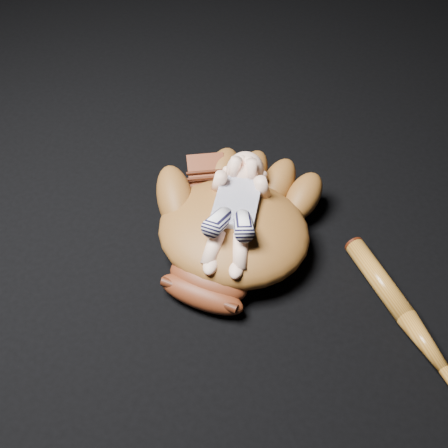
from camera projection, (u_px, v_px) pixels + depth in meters
The scene contains 3 objects.
baseball_glove at pixel (234, 226), 1.26m from camera, with size 0.43×0.49×0.15m, color brown, non-canonical shape.
newborn_baby at pixel (235, 210), 1.23m from camera, with size 0.16×0.34×0.14m, color beige, non-canonical shape.
baseball_bat at pixel (414, 327), 1.14m from camera, with size 0.04×0.48×0.04m, color #935B1C, non-canonical shape.
Camera 1 is at (0.14, -0.77, 1.00)m, focal length 45.00 mm.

